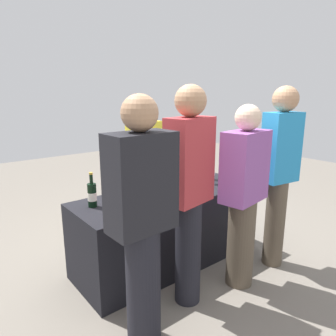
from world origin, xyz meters
TOP-DOWN VIEW (x-y plane):
  - ground_plane at (0.00, 0.00)m, footprint 12.00×12.00m
  - tasting_table at (0.00, 0.00)m, footprint 1.87×0.70m
  - wine_bottle_0 at (-0.74, 0.11)m, footprint 0.08×0.08m
  - wine_bottle_1 at (-0.34, 0.17)m, footprint 0.07×0.07m
  - wine_bottle_2 at (-0.23, 0.11)m, footprint 0.08×0.08m
  - wine_bottle_3 at (-0.14, 0.08)m, footprint 0.07×0.07m
  - wine_bottle_4 at (0.05, 0.10)m, footprint 0.08×0.08m
  - wine_bottle_5 at (0.19, 0.08)m, footprint 0.07×0.07m
  - wine_bottle_6 at (0.29, 0.17)m, footprint 0.08×0.08m
  - wine_bottle_7 at (0.65, 0.11)m, footprint 0.07×0.07m
  - wine_glass_0 at (-0.56, -0.06)m, footprint 0.06×0.06m
  - wine_glass_1 at (0.39, -0.12)m, footprint 0.07×0.07m
  - wine_glass_2 at (0.55, -0.06)m, footprint 0.07×0.07m
  - server_pouring at (0.18, 0.66)m, footprint 0.39×0.24m
  - guest_0 at (-0.79, -0.72)m, footprint 0.43×0.24m
  - guest_1 at (-0.26, -0.59)m, footprint 0.41×0.27m
  - guest_2 at (0.26, -0.70)m, footprint 0.46×0.30m
  - guest_3 at (0.79, -0.70)m, footprint 0.37×0.24m

SIDE VIEW (x-z plane):
  - ground_plane at x=0.00m, z-range 0.00..0.00m
  - tasting_table at x=0.00m, z-range 0.00..0.73m
  - wine_glass_1 at x=0.39m, z-range 0.76..0.90m
  - wine_glass_0 at x=-0.56m, z-range 0.76..0.90m
  - wine_glass_2 at x=0.55m, z-range 0.76..0.91m
  - wine_bottle_0 at x=-0.74m, z-range 0.69..0.99m
  - wine_bottle_6 at x=0.29m, z-range 0.69..0.99m
  - wine_bottle_4 at x=0.05m, z-range 0.69..1.00m
  - wine_bottle_1 at x=-0.34m, z-range 0.69..1.00m
  - wine_bottle_3 at x=-0.14m, z-range 0.69..1.01m
  - guest_2 at x=0.26m, z-range 0.05..1.66m
  - wine_bottle_2 at x=-0.23m, z-range 0.69..1.02m
  - wine_bottle_7 at x=0.65m, z-range 0.69..1.02m
  - wine_bottle_5 at x=0.19m, z-range 0.69..1.03m
  - server_pouring at x=0.18m, z-range 0.07..1.65m
  - guest_0 at x=-0.79m, z-range 0.07..1.76m
  - guest_1 at x=-0.26m, z-range 0.09..1.84m
  - guest_3 at x=0.79m, z-range 0.11..1.86m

